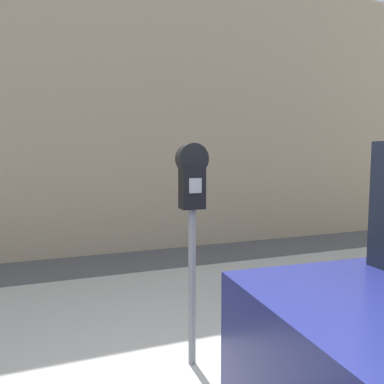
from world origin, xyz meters
The scene contains 3 objects.
sidewalk centered at (0.00, 2.20, 0.06)m, with size 24.00×2.80×0.12m.
building_facade centered at (0.00, 5.30, 2.43)m, with size 24.00×0.30×4.87m.
parking_meter centered at (-0.08, 1.33, 1.30)m, with size 0.22×0.13×1.60m.
Camera 1 is at (-1.00, -1.10, 1.63)m, focal length 35.00 mm.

